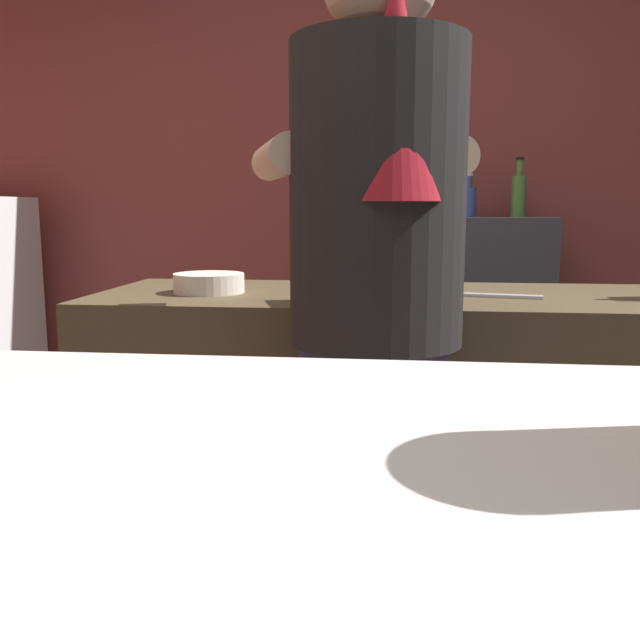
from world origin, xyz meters
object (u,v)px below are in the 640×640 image
bartender (377,294)px  bottle_vinegar (398,194)px  bottle_hot_sauce (519,194)px  bottle_soy (345,196)px  mixing_bowl (209,283)px  chefs_knife (493,296)px  bottle_olive_oil (468,200)px

bartender → bottle_vinegar: bearing=-18.9°
bartender → bottle_hot_sauce: 1.87m
bottle_vinegar → bottle_soy: 0.25m
mixing_bowl → bottle_vinegar: size_ratio=0.71×
bartender → chefs_knife: (0.28, 0.40, -0.05)m
chefs_knife → bottle_olive_oil: 1.39m
bartender → bottle_soy: bartender is taller
bottle_olive_oil → chefs_knife: bearing=-92.4°
bottle_soy → bottle_hot_sauce: bottle_hot_sauce is taller
bottle_olive_oil → bottle_vinegar: (-0.30, 0.06, 0.03)m
bottle_olive_oil → bottle_soy: bottle_soy is taller
bottle_soy → bottle_hot_sauce: bearing=-7.3°
mixing_bowl → chefs_knife: 0.73m
bartender → bottle_olive_oil: size_ratio=8.71×
bartender → bottle_soy: (-0.21, 1.87, 0.22)m
chefs_knife → bottle_hot_sauce: size_ratio=0.94×
bottle_olive_oil → bottle_vinegar: size_ratio=0.73×
bartender → mixing_bowl: bartender is taller
chefs_knife → bottle_hot_sauce: bottle_hot_sauce is taller
mixing_bowl → bottle_olive_oil: (0.79, 1.35, 0.23)m
bottle_soy → bartender: bearing=-83.6°
bottle_soy → bottle_vinegar: bearing=-10.2°
bottle_hot_sauce → bottle_olive_oil: bearing=-178.6°
chefs_knife → bottle_vinegar: 1.47m
bottle_olive_oil → bottle_soy: 0.56m
bartender → bottle_olive_oil: 1.81m
bottle_hot_sauce → bartender: bearing=-107.3°
bartender → chefs_knife: size_ratio=6.86×
bottle_vinegar → bartender: bearing=-91.0°
bottle_hot_sauce → bottle_soy: bearing=172.7°
chefs_knife → bottle_olive_oil: bottle_olive_oil is taller
bottle_vinegar → bottle_soy: bottle_vinegar is taller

